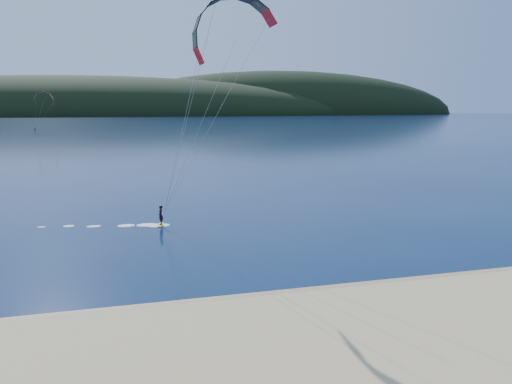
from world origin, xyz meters
TOP-DOWN VIEW (x-y plane):
  - ground at (0.00, 0.00)m, footprint 1800.00×1800.00m
  - wet_sand at (0.00, 4.50)m, footprint 220.00×2.50m
  - headland at (0.63, 745.28)m, footprint 1200.00×310.00m
  - kitesurfer_near at (3.75, 19.21)m, footprint 20.21×7.56m
  - kitesurfer_far at (-35.96, 207.01)m, footprint 9.95×7.11m

SIDE VIEW (x-z plane):
  - ground at x=0.00m, z-range 0.00..0.00m
  - headland at x=0.63m, z-range -70.00..70.00m
  - wet_sand at x=0.00m, z-range 0.00..0.10m
  - kitesurfer_far at x=-35.96m, z-range 4.90..21.17m
  - kitesurfer_near at x=3.75m, z-range 5.38..23.96m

